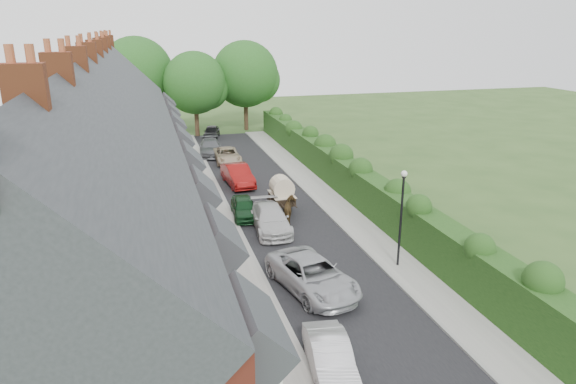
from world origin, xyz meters
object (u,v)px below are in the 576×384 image
car_red (238,175)px  car_grey (210,147)px  horse_cart (282,192)px  horse (290,210)px  lamppost (402,207)px  car_silver_a (330,358)px  car_white (271,219)px  car_beige (227,155)px  car_silver_b (312,275)px  car_black (211,132)px  car_green (244,208)px

car_red → car_grey: size_ratio=0.97×
horse_cart → horse: bearing=-90.0°
lamppost → car_silver_a: 9.86m
car_silver_a → car_white: bearing=92.7°
car_red → horse: (1.76, -8.70, -0.01)m
lamppost → car_beige: lamppost is taller
horse → car_silver_b: bearing=92.9°
car_silver_a → car_black: 41.68m
car_silver_a → car_white: 13.76m
car_white → car_black: size_ratio=1.30×
car_green → horse: horse is taller
car_green → car_grey: size_ratio=0.76×
car_white → car_black: bearing=93.4°
car_silver_a → car_grey: bearing=97.4°
car_white → horse: bearing=37.6°
car_beige → lamppost: bearing=-77.3°
car_silver_a → car_grey: car_grey is taller
car_silver_b → car_green: car_silver_b is taller
car_silver_b → car_grey: (-1.14, 27.79, -0.05)m
car_silver_a → horse_cart: horse_cart is taller
car_white → car_black: 27.95m
car_silver_a → car_grey: size_ratio=0.80×
car_white → car_red: car_red is taller
car_beige → horse_cart: 13.86m
car_silver_b → horse: (1.40, 8.75, 0.01)m
car_silver_a → car_grey: (0.17, 33.77, 0.06)m
car_red → car_beige: (0.31, 7.08, -0.14)m
car_beige → car_black: bearing=90.2°
car_grey → horse: (2.54, -19.04, 0.06)m
car_red → horse: bearing=-83.1°
car_silver_a → car_red: bearing=95.3°
lamppost → car_grey: (-6.14, 26.66, -2.57)m
car_grey → car_black: (1.14, 7.89, -0.07)m
lamppost → horse_cart: 10.47m
horse → horse_cart: horse_cart is taller
car_white → car_beige: size_ratio=1.06×
car_beige → car_grey: (-1.08, 3.26, 0.07)m
car_silver_a → horse_cart: size_ratio=1.20×
horse_cart → lamppost: bearing=-69.5°
car_green → car_grey: car_grey is taller
car_beige → horse_cart: bearing=-83.4°
lamppost → car_green: lamppost is taller
car_green → car_black: 25.33m
car_black → car_white: bearing=-75.5°
car_white → car_grey: bearing=96.6°
car_green → car_red: size_ratio=0.79×
car_white → horse: (1.52, 1.02, 0.06)m
car_green → horse: size_ratio=2.06×
car_green → car_beige: car_beige is taller
lamppost → horse: bearing=115.3°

